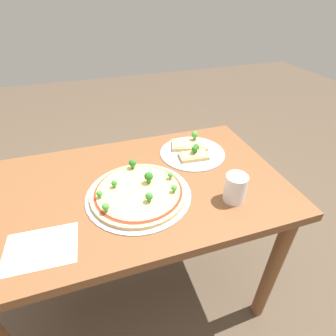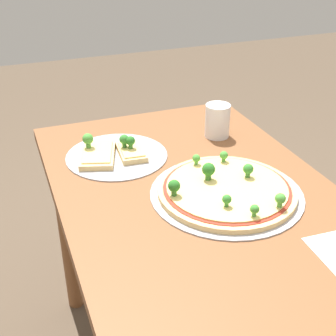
% 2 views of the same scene
% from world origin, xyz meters
% --- Properties ---
extents(ground_plane, '(8.00, 8.00, 0.00)m').
position_xyz_m(ground_plane, '(0.00, 0.00, 0.00)').
color(ground_plane, brown).
extents(dining_table, '(1.18, 0.71, 0.76)m').
position_xyz_m(dining_table, '(0.00, 0.00, 0.64)').
color(dining_table, brown).
rests_on(dining_table, ground_plane).
extents(pizza_tray_whole, '(0.39, 0.39, 0.07)m').
position_xyz_m(pizza_tray_whole, '(0.00, 0.06, 0.77)').
color(pizza_tray_whole, '#A3A3A8').
rests_on(pizza_tray_whole, dining_table).
extents(pizza_tray_slice, '(0.30, 0.30, 0.07)m').
position_xyz_m(pizza_tray_slice, '(-0.30, -0.16, 0.77)').
color(pizza_tray_slice, '#A3A3A8').
rests_on(pizza_tray_slice, dining_table).
extents(drinking_cup, '(0.08, 0.08, 0.11)m').
position_xyz_m(drinking_cup, '(-0.33, 0.19, 0.81)').
color(drinking_cup, white).
rests_on(drinking_cup, dining_table).
extents(paper_menu, '(0.22, 0.17, 0.00)m').
position_xyz_m(paper_menu, '(0.33, 0.21, 0.76)').
color(paper_menu, silver).
rests_on(paper_menu, dining_table).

